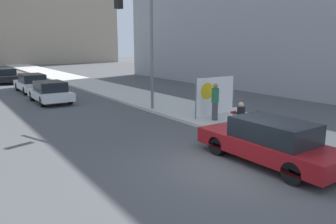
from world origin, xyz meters
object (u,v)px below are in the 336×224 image
object	(u,v)px
parked_car_curbside	(269,142)
car_on_road_nearest	(50,92)
traffic_light_pole	(141,31)
seated_protester	(242,116)
car_on_road_midblock	(32,83)
protest_banner	(215,96)
car_on_road_distant	(6,76)
jogger_on_sidewalk	(215,101)

from	to	relation	value
parked_car_curbside	car_on_road_nearest	bearing A→B (deg)	99.70
traffic_light_pole	seated_protester	bearing A→B (deg)	-78.51
seated_protester	car_on_road_midblock	size ratio (longest dim) A/B	0.26
protest_banner	car_on_road_distant	world-z (taller)	protest_banner
protest_banner	car_on_road_nearest	xyz separation A→B (m)	(-5.45, 9.53, -0.49)
seated_protester	car_on_road_nearest	bearing A→B (deg)	95.57
traffic_light_pole	parked_car_curbside	size ratio (longest dim) A/B	1.33
seated_protester	jogger_on_sidewalk	world-z (taller)	jogger_on_sidewalk
protest_banner	traffic_light_pole	size ratio (longest dim) A/B	0.40
protest_banner	jogger_on_sidewalk	bearing A→B (deg)	-131.81
car_on_road_nearest	traffic_light_pole	bearing A→B (deg)	-64.02
car_on_road_nearest	car_on_road_distant	distance (m)	13.54
traffic_light_pole	car_on_road_nearest	bearing A→B (deg)	115.98
seated_protester	traffic_light_pole	size ratio (longest dim) A/B	0.19
jogger_on_sidewalk	protest_banner	size ratio (longest dim) A/B	0.69
car_on_road_nearest	jogger_on_sidewalk	bearing A→B (deg)	-64.47
traffic_light_pole	car_on_road_nearest	size ratio (longest dim) A/B	1.45
protest_banner	car_on_road_distant	xyz separation A→B (m)	(-5.99, 23.06, -0.47)
car_on_road_midblock	seated_protester	bearing A→B (deg)	-76.84
protest_banner	traffic_light_pole	world-z (taller)	traffic_light_pole
protest_banner	car_on_road_midblock	size ratio (longest dim) A/B	0.53
seated_protester	parked_car_curbside	distance (m)	3.28
jogger_on_sidewalk	car_on_road_distant	distance (m)	24.32
seated_protester	jogger_on_sidewalk	size ratio (longest dim) A/B	0.70
car_on_road_distant	parked_car_curbside	bearing A→B (deg)	-83.76
parked_car_curbside	car_on_road_nearest	xyz separation A→B (m)	(-2.59, 15.15, -0.02)
traffic_light_pole	car_on_road_distant	xyz separation A→B (m)	(-3.66, 19.91, -3.63)
car_on_road_distant	traffic_light_pole	bearing A→B (deg)	-79.59
jogger_on_sidewalk	car_on_road_midblock	xyz separation A→B (m)	(-4.74, 15.78, -0.33)
protest_banner	car_on_road_distant	size ratio (longest dim) A/B	0.54
jogger_on_sidewalk	traffic_light_pole	world-z (taller)	traffic_light_pole
traffic_light_pole	parked_car_curbside	bearing A→B (deg)	-93.40
traffic_light_pole	car_on_road_nearest	distance (m)	7.98
car_on_road_nearest	car_on_road_midblock	bearing A→B (deg)	88.72
seated_protester	car_on_road_distant	bearing A→B (deg)	86.95
jogger_on_sidewalk	car_on_road_nearest	world-z (taller)	jogger_on_sidewalk
jogger_on_sidewalk	car_on_road_nearest	xyz separation A→B (m)	(-4.86, 10.18, -0.35)
parked_car_curbside	car_on_road_nearest	size ratio (longest dim) A/B	1.09
jogger_on_sidewalk	protest_banner	distance (m)	0.89
seated_protester	car_on_road_midblock	bearing A→B (deg)	89.45
parked_car_curbside	car_on_road_distant	world-z (taller)	parked_car_curbside
seated_protester	parked_car_curbside	size ratio (longest dim) A/B	0.26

